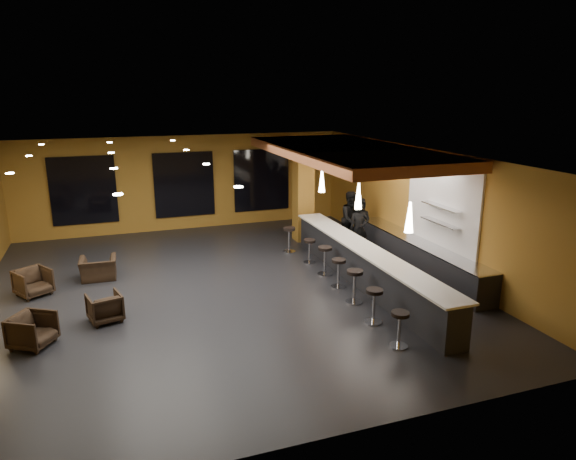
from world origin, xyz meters
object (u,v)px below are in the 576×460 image
object	(u,v)px
pendant_0	(410,217)
staff_b	(352,219)
prep_counter	(418,256)
bar_stool_0	(400,325)
bar_stool_3	(339,269)
bar_stool_4	(325,257)
column	(303,191)
pendant_2	(322,181)
armchair_b	(105,307)
staff_a	(359,228)
bar_stool_6	(289,236)
armchair_c	(33,282)
pendant_1	(358,196)
staff_c	(359,221)
bar_stool_2	(355,282)
armchair_a	(32,330)
bar_stool_1	(374,301)
armchair_d	(98,268)
bar_counter	(364,267)
bar_stool_5	(310,248)

from	to	relation	value
pendant_0	staff_b	bearing A→B (deg)	76.76
prep_counter	bar_stool_0	world-z (taller)	prep_counter
bar_stool_3	bar_stool_4	bearing A→B (deg)	87.80
prep_counter	staff_b	xyz separation A→B (m)	(-0.74, 2.87, 0.50)
column	pendant_2	bearing A→B (deg)	-90.00
prep_counter	bar_stool_3	world-z (taller)	prep_counter
bar_stool_0	armchair_b	bearing A→B (deg)	149.83
staff_a	bar_stool_6	distance (m)	2.25
pendant_2	armchair_c	xyz separation A→B (m)	(-8.33, -0.85, -2.00)
pendant_1	staff_c	bearing A→B (deg)	61.56
column	bar_stool_2	world-z (taller)	column
armchair_a	armchair_b	distance (m)	1.61
bar_stool_0	bar_stool_3	distance (m)	3.42
pendant_1	staff_b	size ratio (longest dim) A/B	0.37
armchair_b	bar_stool_3	bearing A→B (deg)	166.90
staff_b	bar_stool_4	size ratio (longest dim) A/B	2.25
staff_b	pendant_2	bearing A→B (deg)	-173.40
pendant_0	bar_stool_4	size ratio (longest dim) A/B	0.84
armchair_a	bar_stool_1	bearing A→B (deg)	-69.56
armchair_d	bar_stool_0	world-z (taller)	bar_stool_0
pendant_1	bar_stool_4	bearing A→B (deg)	140.31
bar_stool_1	bar_stool_2	bearing A→B (deg)	85.10
armchair_b	bar_stool_4	bearing A→B (deg)	176.50
column	staff_a	size ratio (longest dim) A/B	2.08
bar_stool_3	bar_stool_6	world-z (taller)	bar_stool_6
bar_counter	armchair_c	distance (m)	8.60
armchair_a	bar_stool_2	distance (m)	7.23
staff_b	armchair_b	world-z (taller)	staff_b
pendant_1	column	bearing A→B (deg)	90.00
staff_c	armchair_a	distance (m)	10.54
bar_counter	staff_c	bearing A→B (deg)	65.14
pendant_0	bar_stool_3	bearing A→B (deg)	109.45
armchair_d	bar_stool_3	distance (m)	6.64
bar_stool_0	bar_stool_5	bearing A→B (deg)	87.59
column	bar_stool_4	distance (m)	3.79
staff_c	bar_stool_3	bearing A→B (deg)	-104.47
prep_counter	staff_a	bearing A→B (deg)	113.94
bar_counter	bar_stool_0	bearing A→B (deg)	-105.81
armchair_d	staff_c	bearing A→B (deg)	-173.53
pendant_2	pendant_0	bearing A→B (deg)	-90.00
column	staff_a	bearing A→B (deg)	-62.05
armchair_b	staff_a	bearing A→B (deg)	-175.80
staff_b	bar_stool_2	distance (m)	4.84
pendant_2	armchair_a	size ratio (longest dim) A/B	0.91
armchair_a	bar_stool_5	world-z (taller)	bar_stool_5
armchair_b	bar_stool_2	size ratio (longest dim) A/B	0.85
pendant_0	staff_b	xyz separation A→B (m)	(1.26, 5.37, -1.42)
column	staff_c	world-z (taller)	column
pendant_0	staff_a	distance (m)	4.89
pendant_1	staff_b	distance (m)	3.44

